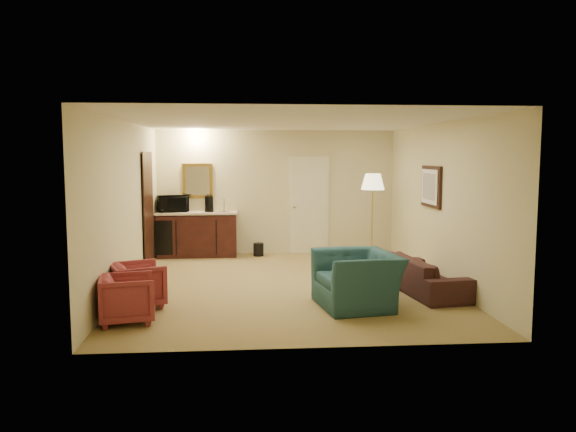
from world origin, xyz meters
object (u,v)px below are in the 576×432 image
Objects in this scene: sofa at (425,269)px; rose_chair_far at (127,296)px; wetbar_cabinet at (197,234)px; rose_chair_near at (138,283)px; coffee_table at (369,274)px; teal_armchair at (357,270)px; floor_lamp at (372,217)px; coffee_maker at (209,204)px; waste_bin at (259,249)px; microwave at (173,202)px.

rose_chair_far is (-4.20, -1.23, -0.02)m from sofa.
rose_chair_near is (-0.50, -3.88, -0.12)m from wetbar_cabinet.
sofa is 0.87m from coffee_table.
wetbar_cabinet reaches higher than rose_chair_far.
teal_armchair is 1.69× the size of rose_chair_near.
teal_armchair reaches higher than coffee_table.
wetbar_cabinet is 0.95× the size of floor_lamp.
sofa is 4.89m from coffee_maker.
rose_chair_near is 2.56× the size of waste_bin.
waste_bin is (1.26, -0.07, -0.33)m from wetbar_cabinet.
floor_lamp is at bearing -57.54° from rose_chair_far.
rose_chair_near is at bearing -92.05° from coffee_maker.
teal_armchair reaches higher than rose_chair_near.
sofa is 1.58× the size of teal_armchair.
rose_chair_near is 4.04m from coffee_maker.
floor_lamp reaches higher than rose_chair_near.
rose_chair_near is 0.72m from rose_chair_far.
rose_chair_near is at bearing -114.72° from waste_bin.
wetbar_cabinet is at bearing 133.83° from coffee_table.
rose_chair_near is 0.39× the size of floor_lamp.
teal_armchair is at bearing -71.17° from microwave.
rose_chair_far is 0.38× the size of floor_lamp.
coffee_maker reaches higher than coffee_table.
floor_lamp reaches higher than sofa.
teal_armchair is 3.01m from rose_chair_near.
teal_armchair is at bearing 113.68° from sofa.
coffee_maker is at bearing 174.90° from waste_bin.
rose_chair_far is 3.76m from coffee_table.
waste_bin is 0.82× the size of coffee_maker.
wetbar_cabinet is 2.47× the size of rose_chair_far.
coffee_maker reaches higher than rose_chair_far.
coffee_table is at bearing -98.34° from rose_chair_near.
coffee_maker is (0.75, 3.90, 0.74)m from rose_chair_near.
microwave is at bearing -11.68° from rose_chair_far.
teal_armchair is 1.18m from coffee_table.
floor_lamp reaches higher than teal_armchair.
waste_bin is at bearing 119.18° from coffee_table.
coffee_maker reaches higher than waste_bin.
microwave is at bearing 137.73° from coffee_table.
coffee_maker is at bearing 166.94° from floor_lamp.
coffee_maker reaches higher than rose_chair_near.
rose_chair_near is at bearing -11.68° from rose_chair_far.
sofa is at bearing -53.49° from waste_bin.
wetbar_cabinet is 2.40× the size of rose_chair_near.
rose_chair_far is at bearing -106.95° from microwave.
rose_chair_far reaches higher than coffee_table.
waste_bin is (-2.23, 0.66, -0.73)m from floor_lamp.
microwave is at bearing 172.16° from wetbar_cabinet.
wetbar_cabinet is at bearing -157.65° from teal_armchair.
microwave is (-3.00, 4.17, 0.62)m from teal_armchair.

